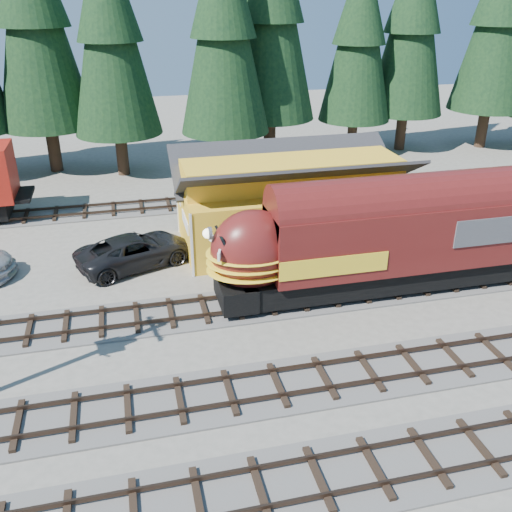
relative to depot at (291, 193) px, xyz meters
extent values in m
plane|color=#6B665B|center=(0.00, -10.50, -2.96)|extent=(120.00, 120.00, 0.00)
cube|color=#38281E|center=(10.00, -5.78, -2.71)|extent=(68.00, 0.08, 0.16)
cube|color=#4C4947|center=(-10.00, 7.50, -2.92)|extent=(32.00, 3.20, 0.08)
cube|color=#38281E|center=(-10.00, 6.78, -2.71)|extent=(32.00, 0.08, 0.16)
cube|color=#38281E|center=(-10.00, 8.22, -2.71)|extent=(32.00, 0.08, 0.16)
cube|color=gold|center=(0.00, 0.00, -1.26)|extent=(12.00, 6.00, 3.40)
cube|color=yellow|center=(0.00, 0.00, 1.16)|extent=(11.88, 3.30, 1.44)
cube|color=white|center=(-6.04, -1.00, -0.76)|extent=(0.06, 2.40, 0.60)
cone|color=black|center=(-14.01, 17.74, 8.55)|extent=(7.03, 7.03, 16.00)
cone|color=black|center=(-8.86, 15.50, 7.59)|extent=(6.44, 6.44, 14.67)
cone|color=black|center=(-1.05, 13.84, 7.84)|extent=(6.59, 6.59, 15.01)
cone|color=black|center=(3.19, 16.69, 8.70)|extent=(7.12, 7.12, 16.21)
cone|color=black|center=(10.57, 16.82, 6.83)|extent=(5.97, 5.97, 13.61)
cone|color=black|center=(15.42, 17.33, 7.63)|extent=(6.46, 6.46, 14.72)
cone|color=black|center=(22.95, 16.43, 8.18)|extent=(6.80, 6.80, 15.48)
cube|color=black|center=(2.73, -6.50, -2.09)|extent=(14.16, 2.53, 1.09)
cube|color=#581614|center=(3.52, -6.50, -0.05)|extent=(12.92, 2.98, 2.98)
ellipsoid|color=#581614|center=(-3.73, -6.50, -0.15)|extent=(3.78, 2.92, 3.68)
cube|color=#38383A|center=(7.20, -6.50, 0.30)|extent=(3.97, 3.04, 1.29)
sphere|color=white|center=(-5.70, -6.50, 0.85)|extent=(0.44, 0.44, 0.44)
imported|color=black|center=(-8.72, -1.01, -2.12)|extent=(6.70, 4.85, 1.69)
camera|label=1|loc=(-8.92, -28.62, 10.40)|focal=40.00mm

